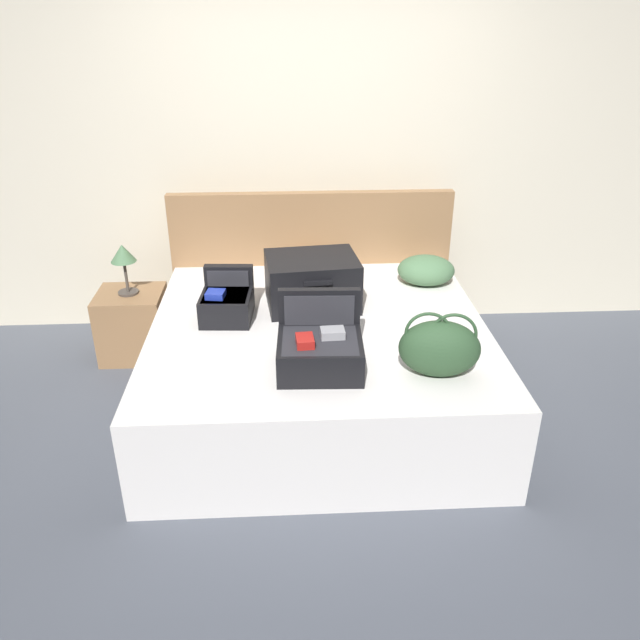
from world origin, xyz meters
The scene contains 12 objects.
ground_plane centered at (0.00, 0.00, 0.00)m, with size 12.00×12.00×0.00m, color #4C515B.
back_wall centered at (0.00, 1.65, 1.30)m, with size 8.00×0.10×2.60m, color beige.
bed centered at (0.00, 0.40, 0.27)m, with size 1.93×1.89×0.55m, color silver.
headboard centered at (0.00, 1.38, 0.53)m, with size 1.97×0.08×1.06m, color olive.
hard_case_large centered at (-0.03, 0.68, 0.70)m, with size 0.58×0.49×0.31m.
hard_case_medium centered at (-0.02, -0.08, 0.66)m, with size 0.44×0.42×0.36m.
hard_case_small centered at (-0.53, 0.52, 0.65)m, with size 0.31×0.35×0.28m.
duffel_bag centered at (0.56, -0.18, 0.70)m, with size 0.43×0.29×0.34m.
pillow_near_headboard centered at (0.74, 0.96, 0.65)m, with size 0.37×0.28×0.20m, color #4C724C.
pillow_center_head centered at (-0.01, 1.16, 0.63)m, with size 0.40×0.26×0.17m, color white.
nightstand centered at (-1.25, 1.09, 0.23)m, with size 0.44×0.40×0.47m, color olive.
table_lamp centered at (-1.25, 1.09, 0.73)m, with size 0.17×0.17×0.35m.
Camera 1 is at (-0.17, -2.85, 2.20)m, focal length 35.44 mm.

